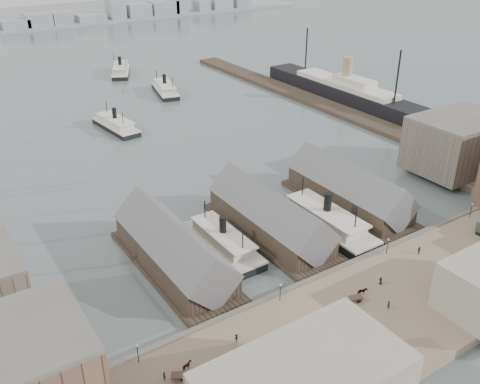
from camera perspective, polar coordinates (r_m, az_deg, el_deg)
ground at (r=121.01m, az=7.93°, el=-7.95°), size 900.00×900.00×0.00m
quay at (r=109.53m, az=14.92°, el=-12.36°), size 180.00×30.00×2.00m
seawall at (r=117.29m, az=9.63°, el=-8.67°), size 180.00×1.20×2.30m
east_wharf at (r=228.90m, az=8.16°, el=9.48°), size 10.00×180.00×1.60m
ferry_shed_west at (r=117.96m, az=-7.09°, el=-6.19°), size 14.00×42.00×12.60m
ferry_shed_center at (r=129.49m, az=3.20°, el=-2.74°), size 14.00×42.00×12.60m
ferry_shed_east at (r=144.81m, az=11.52°, el=0.13°), size 14.00×42.00×12.60m
warehouse_east_back at (r=172.28m, az=22.25°, el=4.82°), size 28.00×20.00×15.00m
lamp_post_far_w at (r=94.70m, az=-10.89°, el=-16.24°), size 0.44×0.44×3.92m
lamp_post_near_w at (r=106.01m, az=4.32°, el=-10.30°), size 0.44×0.44×3.92m
lamp_post_near_e at (r=123.72m, az=15.49°, el=-5.31°), size 0.44×0.44×3.92m
lamp_post_far_e at (r=145.52m, az=23.47°, el=-1.54°), size 0.44×0.44×3.92m
ferry_docked_west at (r=124.92m, az=-1.82°, el=-5.26°), size 7.67×25.58×9.13m
ferry_docked_east at (r=134.00m, az=9.17°, el=-3.03°), size 8.94×29.79×10.64m
ferry_open_near at (r=202.17m, az=-13.12°, el=7.04°), size 9.93×25.23×8.78m
ferry_open_mid at (r=242.83m, az=-8.01°, el=10.84°), size 13.41×26.45×9.06m
ferry_open_far at (r=278.82m, az=-12.61°, el=12.59°), size 17.91×26.87×9.28m
ocean_steamer at (r=235.62m, az=11.20°, el=10.55°), size 12.48×91.21×18.24m
horse_cart_left at (r=93.35m, az=-5.87°, el=-18.19°), size 4.71×3.60×1.64m
horse_cart_center at (r=110.33m, az=12.73°, el=-10.53°), size 4.99×2.57×1.62m
horse_cart_right at (r=120.23m, az=21.51°, el=-8.47°), size 4.81×2.54×1.59m
pedestrian_0 at (r=92.50m, az=-8.09°, el=-18.87°), size 0.49×0.65×1.70m
pedestrian_2 at (r=98.04m, az=-0.39°, el=-15.32°), size 1.14×0.73×1.66m
pedestrian_3 at (r=102.10m, az=13.94°, el=-14.26°), size 0.96×0.98×1.66m
pedestrian_4 at (r=114.74m, az=14.77°, el=-9.14°), size 0.61×0.87×1.69m
pedestrian_5 at (r=108.77m, az=15.57°, el=-11.49°), size 0.56×0.71×1.81m
pedestrian_6 at (r=126.91m, az=18.57°, el=-5.90°), size 0.73×0.89×1.70m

